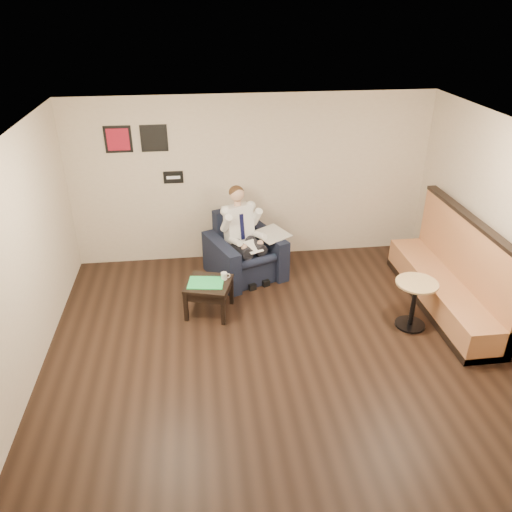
{
  "coord_description": "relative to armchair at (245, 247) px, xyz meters",
  "views": [
    {
      "loc": [
        -0.93,
        -4.91,
        4.16
      ],
      "look_at": [
        -0.16,
        1.2,
        0.91
      ],
      "focal_mm": 35.0,
      "sensor_mm": 36.0,
      "label": 1
    }
  ],
  "objects": [
    {
      "name": "wall_left",
      "position": [
        -2.79,
        -2.26,
        0.89
      ],
      "size": [
        0.02,
        6.0,
        2.8
      ],
      "primitive_type": "cube",
      "color": "beige",
      "rests_on": "ground"
    },
    {
      "name": "wall_front",
      "position": [
        0.21,
        -5.26,
        0.89
      ],
      "size": [
        6.0,
        0.02,
        2.8
      ],
      "primitive_type": "cube",
      "color": "beige",
      "rests_on": "ground"
    },
    {
      "name": "art_print_left",
      "position": [
        -1.89,
        0.72,
        1.64
      ],
      "size": [
        0.42,
        0.03,
        0.42
      ],
      "primitive_type": "cube",
      "color": "maroon",
      "rests_on": "wall_back"
    },
    {
      "name": "cafe_table",
      "position": [
        2.16,
        -1.72,
        -0.16
      ],
      "size": [
        0.73,
        0.73,
        0.71
      ],
      "primitive_type": "cylinder",
      "rotation": [
        0.0,
        0.0,
        0.34
      ],
      "color": "tan",
      "rests_on": "ground"
    },
    {
      "name": "banquette",
      "position": [
        2.8,
        -1.29,
        0.18
      ],
      "size": [
        0.64,
        2.7,
        1.38
      ],
      "primitive_type": "cube",
      "color": "#B57246",
      "rests_on": "ground"
    },
    {
      "name": "art_print_right",
      "position": [
        -1.34,
        0.72,
        1.64
      ],
      "size": [
        0.42,
        0.03,
        0.42
      ],
      "primitive_type": "cube",
      "color": "black",
      "rests_on": "wall_back"
    },
    {
      "name": "ground",
      "position": [
        0.21,
        -2.26,
        -0.51
      ],
      "size": [
        6.0,
        6.0,
        0.0
      ],
      "primitive_type": "plane",
      "color": "black",
      "rests_on": "ground"
    },
    {
      "name": "seating_sign",
      "position": [
        -1.09,
        0.72,
        0.99
      ],
      "size": [
        0.32,
        0.02,
        0.2
      ],
      "primitive_type": "cube",
      "color": "black",
      "rests_on": "wall_back"
    },
    {
      "name": "green_folder",
      "position": [
        -0.67,
        -1.03,
        -0.01
      ],
      "size": [
        0.55,
        0.43,
        0.01
      ],
      "primitive_type": "cube",
      "rotation": [
        0.0,
        0.0,
        -0.15
      ],
      "color": "#28CC60",
      "rests_on": "side_table"
    },
    {
      "name": "side_table",
      "position": [
        -0.63,
        -1.02,
        -0.27
      ],
      "size": [
        0.76,
        0.76,
        0.5
      ],
      "primitive_type": "cube",
      "rotation": [
        0.0,
        0.0,
        -0.29
      ],
      "color": "black",
      "rests_on": "ground"
    },
    {
      "name": "wall_back",
      "position": [
        0.21,
        0.74,
        0.89
      ],
      "size": [
        6.0,
        0.02,
        2.8
      ],
      "primitive_type": "cube",
      "color": "beige",
      "rests_on": "ground"
    },
    {
      "name": "smartphone",
      "position": [
        -0.53,
        -0.87,
        -0.01
      ],
      "size": [
        0.17,
        0.14,
        0.01
      ],
      "primitive_type": "cube",
      "rotation": [
        0.0,
        0.0,
        -0.47
      ],
      "color": "black",
      "rests_on": "side_table"
    },
    {
      "name": "armchair",
      "position": [
        0.0,
        0.0,
        0.0
      ],
      "size": [
        1.38,
        1.38,
        1.03
      ],
      "primitive_type": "cube",
      "rotation": [
        0.0,
        0.0,
        0.38
      ],
      "color": "black",
      "rests_on": "ground"
    },
    {
      "name": "ceiling",
      "position": [
        0.21,
        -2.26,
        2.29
      ],
      "size": [
        6.0,
        6.0,
        0.02
      ],
      "primitive_type": "cube",
      "color": "white",
      "rests_on": "wall_back"
    },
    {
      "name": "coffee_mug",
      "position": [
        -0.4,
        -0.95,
        0.04
      ],
      "size": [
        0.11,
        0.11,
        0.11
      ],
      "primitive_type": "cylinder",
      "rotation": [
        0.0,
        0.0,
        -0.29
      ],
      "color": "white",
      "rests_on": "side_table"
    },
    {
      "name": "lap_papers",
      "position": [
        0.09,
        -0.23,
        0.12
      ],
      "size": [
        0.36,
        0.4,
        0.01
      ],
      "primitive_type": "cube",
      "rotation": [
        0.0,
        0.0,
        0.45
      ],
      "color": "white",
      "rests_on": "seated_man"
    },
    {
      "name": "newspaper",
      "position": [
        0.44,
        0.05,
        0.19
      ],
      "size": [
        0.64,
        0.69,
        0.01
      ],
      "primitive_type": "cube",
      "rotation": [
        0.0,
        0.0,
        0.43
      ],
      "color": "silver",
      "rests_on": "armchair"
    },
    {
      "name": "seated_man",
      "position": [
        0.05,
        -0.12,
        0.19
      ],
      "size": [
        0.99,
        1.18,
        1.41
      ],
      "primitive_type": null,
      "rotation": [
        0.0,
        0.0,
        0.38
      ],
      "color": "white",
      "rests_on": "armchair"
    }
  ]
}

